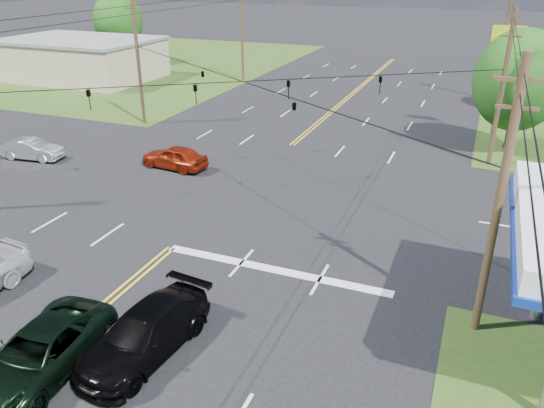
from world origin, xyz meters
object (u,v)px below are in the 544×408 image
at_px(tree_right_a, 519,80).
at_px(pole_left_far, 242,31).
at_px(retail_nw, 81,60).
at_px(pole_se, 499,201).
at_px(sedan_silver, 32,149).
at_px(tree_far_l, 118,21).
at_px(pickup_dkgreen, 40,353).
at_px(suv_black, 145,333).
at_px(pole_nw, 138,61).
at_px(pole_right_far, 504,43).
at_px(pole_ne, 502,88).

bearing_deg(tree_right_a, pole_left_far, 149.35).
relative_size(retail_nw, pole_se, 1.68).
relative_size(retail_nw, sedan_silver, 3.96).
xyz_separation_m(pole_left_far, sedan_silver, (-1.79, -29.00, -4.50)).
bearing_deg(tree_far_l, pole_left_far, -11.89).
relative_size(pickup_dkgreen, sedan_silver, 1.33).
relative_size(pole_left_far, suv_black, 1.89).
height_order(pole_nw, tree_right_a, pole_nw).
bearing_deg(tree_right_a, tree_far_l, 156.50).
bearing_deg(pickup_dkgreen, pole_right_far, 71.06).
relative_size(pole_right_far, pickup_dkgreen, 1.87).
bearing_deg(pole_se, pickup_dkgreen, -149.55).
xyz_separation_m(tree_far_l, pickup_dkgreen, (32.50, -48.35, -4.45)).
bearing_deg(suv_black, pole_right_far, 83.15).
bearing_deg(suv_black, pole_se, 34.64).
xyz_separation_m(tree_right_a, pickup_dkgreen, (-13.50, -28.35, -4.12)).
bearing_deg(pole_ne, pickup_dkgreen, -116.25).
relative_size(tree_right_a, sedan_silver, 2.03).
bearing_deg(pole_left_far, sedan_silver, -93.53).
distance_m(pole_left_far, suv_black, 45.50).
relative_size(pole_se, suv_black, 1.79).
bearing_deg(pole_right_far, pickup_dkgreen, -105.74).
height_order(pole_se, tree_right_a, pole_se).
relative_size(tree_far_l, suv_black, 1.64).
relative_size(pole_ne, tree_right_a, 1.16).
xyz_separation_m(pole_left_far, suv_black, (16.00, -42.36, -4.40)).
distance_m(pickup_dkgreen, suv_black, 3.19).
bearing_deg(sedan_silver, pole_left_far, -11.38).
bearing_deg(suv_black, pole_nw, 130.83).
distance_m(tree_far_l, pickup_dkgreen, 58.43).
xyz_separation_m(pole_ne, pickup_dkgreen, (-12.50, -25.35, -4.17)).
bearing_deg(pickup_dkgreen, pole_ne, 60.55).
relative_size(pole_left_far, pole_right_far, 1.00).
xyz_separation_m(pole_ne, sedan_silver, (-27.79, -10.00, -4.25)).
bearing_deg(pickup_dkgreen, suv_black, 35.22).
relative_size(pole_se, pole_nw, 1.00).
bearing_deg(retail_nw, pole_se, -35.79).
distance_m(retail_nw, tree_right_a, 45.21).
height_order(tree_far_l, sedan_silver, tree_far_l).
height_order(tree_far_l, suv_black, tree_far_l).
xyz_separation_m(pole_ne, tree_right_a, (1.00, 3.00, -0.05)).
relative_size(pole_ne, pickup_dkgreen, 1.77).
bearing_deg(pole_nw, pole_ne, 0.00).
bearing_deg(tree_far_l, tree_right_a, -23.50).
height_order(pole_ne, tree_far_l, pole_ne).
bearing_deg(pole_se, tree_far_l, 137.66).
relative_size(tree_far_l, sedan_silver, 2.16).
bearing_deg(pole_nw, sedan_silver, -100.15).
xyz_separation_m(pole_se, pole_ne, (0.00, 18.00, 0.00)).
distance_m(tree_right_a, tree_far_l, 50.16).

